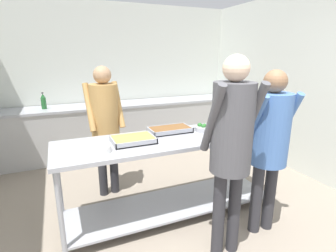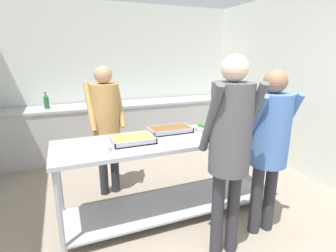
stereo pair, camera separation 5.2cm
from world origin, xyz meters
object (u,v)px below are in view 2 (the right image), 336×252
Objects in this scene: serving_tray_vegetables at (133,140)px; water_bottle at (46,101)px; broccoli_bowl at (203,128)px; cook_behind_counter at (106,118)px; sauce_pan at (222,122)px; serving_tray_roast at (170,130)px; guest_serving_right at (230,138)px; guest_serving_left at (269,137)px; plate_stack at (95,149)px.

water_bottle is at bearing 111.56° from serving_tray_vegetables.
serving_tray_vegetables is at bearing -68.44° from water_bottle.
broccoli_bowl is 0.12× the size of cook_behind_counter.
serving_tray_vegetables is 1.09× the size of sauce_pan.
serving_tray_roast is 1.23× the size of sauce_pan.
guest_serving_right is at bearing -62.26° from cook_behind_counter.
water_bottle is (-2.02, 2.82, 0.02)m from guest_serving_left.
water_bottle is (-0.87, 2.19, 0.09)m from serving_tray_vegetables.
cook_behind_counter reaches higher than broccoli_bowl.
guest_serving_left is 0.55m from guest_serving_right.
plate_stack is 0.89m from cook_behind_counter.
guest_serving_left reaches higher than serving_tray_roast.
serving_tray_vegetables is 0.99m from guest_serving_right.
water_bottle is at bearing 128.87° from broccoli_bowl.
plate_stack is 1.04× the size of water_bottle.
guest_serving_left is at bearing -45.96° from cook_behind_counter.
guest_serving_left and cook_behind_counter have the same top height.
water_bottle reaches higher than broccoli_bowl.
cook_behind_counter reaches higher than sauce_pan.
guest_serving_right reaches higher than serving_tray_vegetables.
broccoli_bowl reaches higher than serving_tray_roast.
serving_tray_roast is 0.83m from cook_behind_counter.
sauce_pan is 0.23× the size of guest_serving_left.
plate_stack is 2.38m from water_bottle.
guest_serving_left is at bearing -28.52° from serving_tray_vegetables.
plate_stack is at bearing -168.20° from sauce_pan.
cook_behind_counter is at bearing 146.82° from broccoli_bowl.
broccoli_bowl is (0.36, -0.11, 0.01)m from serving_tray_roast.
broccoli_bowl is at bearing -16.58° from serving_tray_roast.
cook_behind_counter reaches higher than plate_stack.
sauce_pan is 0.23× the size of cook_behind_counter.
sauce_pan reaches higher than serving_tray_vegetables.
sauce_pan is at bearing 11.80° from plate_stack.
sauce_pan is 1.42m from cook_behind_counter.
serving_tray_vegetables is 0.85m from broccoli_bowl.
guest_serving_right is at bearing -81.02° from serving_tray_roast.
serving_tray_roast is at bearing -56.23° from water_bottle.
sauce_pan is at bearing -44.62° from water_bottle.
serving_tray_roast is 1.06m from guest_serving_left.
serving_tray_roast is (0.48, 0.18, -0.00)m from serving_tray_vegetables.
broccoli_bowl is 0.87m from guest_serving_right.
sauce_pan is 0.22× the size of guest_serving_right.
sauce_pan is at bearing 89.30° from guest_serving_left.
guest_serving_left is (0.68, -0.81, 0.07)m from serving_tray_roast.
cook_behind_counter is (-0.99, 0.65, 0.07)m from broccoli_bowl.
broccoli_bowl is at bearing -33.18° from cook_behind_counter.
plate_stack is 0.17× the size of cook_behind_counter.
plate_stack is at bearing -78.28° from water_bottle.
cook_behind_counter is (-0.63, 0.54, 0.08)m from serving_tray_roast.
sauce_pan is at bearing -22.09° from cook_behind_counter.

